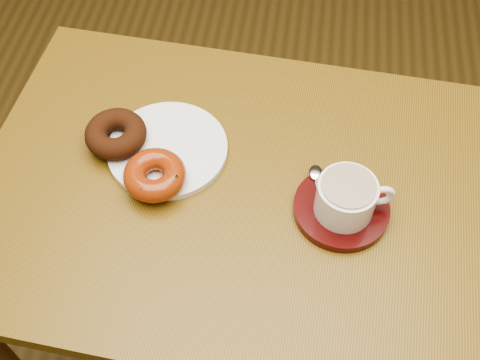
# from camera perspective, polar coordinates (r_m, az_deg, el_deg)

# --- Properties ---
(ground) EXTENTS (6.00, 6.00, 0.00)m
(ground) POSITION_cam_1_polar(r_m,az_deg,el_deg) (1.68, 9.00, -15.79)
(ground) COLOR #513C19
(ground) RESTS_ON ground
(cafe_table) EXTENTS (0.86, 0.67, 0.77)m
(cafe_table) POSITION_cam_1_polar(r_m,az_deg,el_deg) (1.08, -1.06, -4.27)
(cafe_table) COLOR brown
(cafe_table) RESTS_ON ground
(donut_plate) EXTENTS (0.26, 0.26, 0.01)m
(donut_plate) POSITION_cam_1_polar(r_m,az_deg,el_deg) (1.02, -6.89, 2.94)
(donut_plate) COLOR white
(donut_plate) RESTS_ON cafe_table
(donut_cinnamon) EXTENTS (0.12, 0.12, 0.04)m
(donut_cinnamon) POSITION_cam_1_polar(r_m,az_deg,el_deg) (1.02, -11.69, 4.30)
(donut_cinnamon) COLOR #34180A
(donut_cinnamon) RESTS_ON donut_plate
(donut_caramel) EXTENTS (0.13, 0.13, 0.04)m
(donut_caramel) POSITION_cam_1_polar(r_m,az_deg,el_deg) (0.96, -8.09, 0.48)
(donut_caramel) COLOR #90340F
(donut_caramel) RESTS_ON donut_plate
(saucer) EXTENTS (0.19, 0.19, 0.02)m
(saucer) POSITION_cam_1_polar(r_m,az_deg,el_deg) (0.95, 9.57, -2.71)
(saucer) COLOR #380807
(saucer) RESTS_ON cafe_table
(coffee_cup) EXTENTS (0.12, 0.09, 0.06)m
(coffee_cup) POSITION_cam_1_polar(r_m,az_deg,el_deg) (0.92, 10.11, -1.62)
(coffee_cup) COLOR white
(coffee_cup) RESTS_ON saucer
(teaspoon) EXTENTS (0.03, 0.10, 0.01)m
(teaspoon) POSITION_cam_1_polar(r_m,az_deg,el_deg) (0.97, 7.24, 0.28)
(teaspoon) COLOR silver
(teaspoon) RESTS_ON saucer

